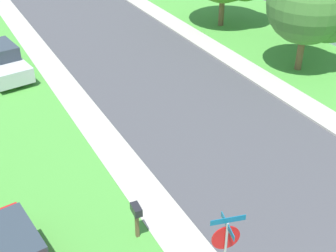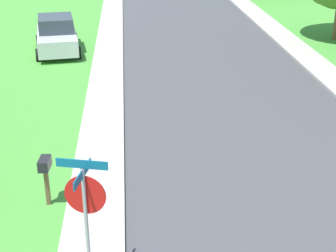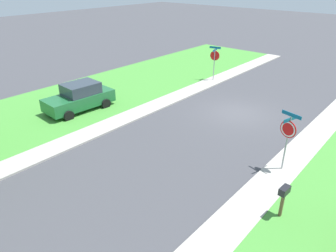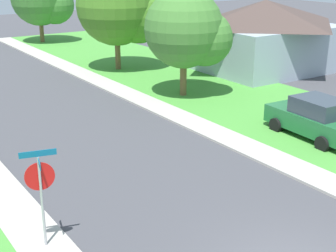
{
  "view_description": "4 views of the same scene",
  "coord_description": "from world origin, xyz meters",
  "px_view_note": "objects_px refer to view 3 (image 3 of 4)",
  "views": [
    {
      "loc": [
        -9.89,
        -2.36,
        10.58
      ],
      "look_at": [
        -2.91,
        10.77,
        1.4
      ],
      "focal_mm": 49.38,
      "sensor_mm": 36.0,
      "label": 1
    },
    {
      "loc": [
        -3.82,
        -3.36,
        6.77
      ],
      "look_at": [
        -2.81,
        8.74,
        1.4
      ],
      "focal_mm": 54.3,
      "sensor_mm": 36.0,
      "label": 2
    },
    {
      "loc": [
        -8.52,
        16.6,
        7.91
      ],
      "look_at": [
        0.23,
        6.43,
        1.4
      ],
      "focal_mm": 33.8,
      "sensor_mm": 36.0,
      "label": 3
    },
    {
      "loc": [
        -8.34,
        -6.93,
        7.33
      ],
      "look_at": [
        1.29,
        7.44,
        1.4
      ],
      "focal_mm": 53.37,
      "sensor_mm": 36.0,
      "label": 4
    }
  ],
  "objects_px": {
    "car_green_behind_trees": "(80,97)",
    "stop_sign_far_corner": "(288,133)",
    "stop_sign_near_corner": "(215,58)",
    "mailbox": "(284,194)"
  },
  "relations": [
    {
      "from": "car_green_behind_trees",
      "to": "stop_sign_far_corner",
      "type": "bearing_deg",
      "value": -172.19
    },
    {
      "from": "stop_sign_far_corner",
      "to": "car_green_behind_trees",
      "type": "xyz_separation_m",
      "value": [
        12.49,
        1.71,
        -1.01
      ]
    },
    {
      "from": "stop_sign_near_corner",
      "to": "stop_sign_far_corner",
      "type": "height_order",
      "value": "same"
    },
    {
      "from": "mailbox",
      "to": "stop_sign_near_corner",
      "type": "bearing_deg",
      "value": -48.09
    },
    {
      "from": "stop_sign_far_corner",
      "to": "mailbox",
      "type": "distance_m",
      "value": 3.28
    },
    {
      "from": "stop_sign_near_corner",
      "to": "car_green_behind_trees",
      "type": "distance_m",
      "value": 11.12
    },
    {
      "from": "stop_sign_far_corner",
      "to": "mailbox",
      "type": "relative_size",
      "value": 2.11
    },
    {
      "from": "stop_sign_near_corner",
      "to": "car_green_behind_trees",
      "type": "relative_size",
      "value": 0.63
    },
    {
      "from": "stop_sign_far_corner",
      "to": "car_green_behind_trees",
      "type": "bearing_deg",
      "value": 7.81
    },
    {
      "from": "stop_sign_near_corner",
      "to": "stop_sign_far_corner",
      "type": "distance_m",
      "value": 13.04
    }
  ]
}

